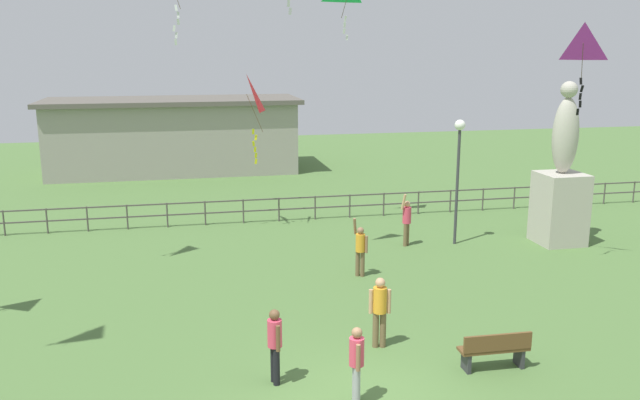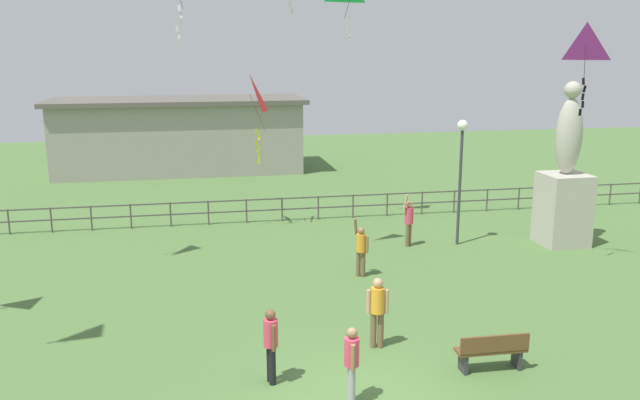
{
  "view_description": "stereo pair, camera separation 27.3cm",
  "coord_description": "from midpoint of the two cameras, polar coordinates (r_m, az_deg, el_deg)",
  "views": [
    {
      "loc": [
        -3.06,
        -10.99,
        6.62
      ],
      "look_at": [
        0.57,
        6.11,
        2.62
      ],
      "focal_mm": 37.21,
      "sensor_mm": 36.0,
      "label": 1
    },
    {
      "loc": [
        -2.79,
        -11.05,
        6.62
      ],
      "look_at": [
        0.57,
        6.11,
        2.62
      ],
      "focal_mm": 37.21,
      "sensor_mm": 36.0,
      "label": 2
    }
  ],
  "objects": [
    {
      "name": "kite_3",
      "position": [
        24.27,
        -6.61,
        8.75
      ],
      "size": [
        0.95,
        0.96,
        3.23
      ],
      "color": "red"
    },
    {
      "name": "waterfront_railing",
      "position": [
        25.87,
        -5.74,
        -0.6
      ],
      "size": [
        36.05,
        0.06,
        0.95
      ],
      "color": "#4C4742",
      "rests_on": "ground_plane"
    },
    {
      "name": "person_3",
      "position": [
        22.82,
        7.13,
        -1.67
      ],
      "size": [
        0.44,
        0.39,
        1.85
      ],
      "color": "brown",
      "rests_on": "ground_plane"
    },
    {
      "name": "statue_monument",
      "position": [
        24.17,
        19.72,
        0.92
      ],
      "size": [
        1.49,
        1.49,
        5.58
      ],
      "color": "#B2AD9E",
      "rests_on": "ground_plane"
    },
    {
      "name": "lamppost",
      "position": [
        22.87,
        11.5,
        3.88
      ],
      "size": [
        0.36,
        0.36,
        4.32
      ],
      "color": "#38383D",
      "rests_on": "ground_plane"
    },
    {
      "name": "park_bench",
      "position": [
        14.68,
        14.28,
        -12.33
      ],
      "size": [
        1.51,
        0.44,
        0.85
      ],
      "color": "brown",
      "rests_on": "ground_plane"
    },
    {
      "name": "kite_4",
      "position": [
        20.42,
        21.32,
        12.19
      ],
      "size": [
        1.09,
        1.01,
        2.56
      ],
      "color": "#B22DB2"
    },
    {
      "name": "person_2",
      "position": [
        15.11,
        4.64,
        -9.21
      ],
      "size": [
        0.49,
        0.31,
        1.65
      ],
      "color": "brown",
      "rests_on": "ground_plane"
    },
    {
      "name": "person_1",
      "position": [
        19.66,
        3.09,
        -4.1
      ],
      "size": [
        0.43,
        0.39,
        1.77
      ],
      "color": "brown",
      "rests_on": "ground_plane"
    },
    {
      "name": "person_4",
      "position": [
        12.88,
        2.54,
        -13.58
      ],
      "size": [
        0.29,
        0.46,
        1.54
      ],
      "color": "#99999E",
      "rests_on": "ground_plane"
    },
    {
      "name": "person_0",
      "position": [
        13.58,
        -4.5,
        -12.02
      ],
      "size": [
        0.29,
        0.47,
        1.59
      ],
      "color": "black",
      "rests_on": "ground_plane"
    },
    {
      "name": "pavilion_building",
      "position": [
        37.31,
        -12.67,
        5.48
      ],
      "size": [
        13.58,
        5.33,
        4.0
      ],
      "color": "gray",
      "rests_on": "ground_plane"
    }
  ]
}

